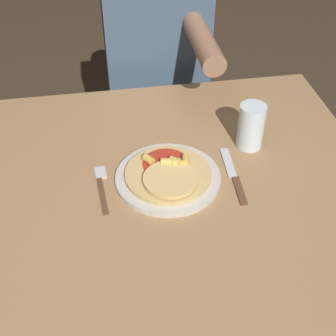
{
  "coord_description": "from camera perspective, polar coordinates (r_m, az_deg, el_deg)",
  "views": [
    {
      "loc": [
        -0.1,
        -0.87,
        1.56
      ],
      "look_at": [
        0.04,
        0.01,
        0.8
      ],
      "focal_mm": 50.0,
      "sensor_mm": 36.0,
      "label": 1
    }
  ],
  "objects": [
    {
      "name": "person_diner",
      "position": [
        1.75,
        -1.34,
        12.65
      ],
      "size": [
        0.36,
        0.52,
        1.26
      ],
      "color": "#2D2D38",
      "rests_on": "ground_plane"
    },
    {
      "name": "dining_table",
      "position": [
        1.26,
        -1.88,
        -5.52
      ],
      "size": [
        1.17,
        0.94,
        0.76
      ],
      "color": "#9E754C",
      "rests_on": "ground_plane"
    },
    {
      "name": "drinking_glass",
      "position": [
        1.29,
        10.09,
        5.04
      ],
      "size": [
        0.07,
        0.07,
        0.13
      ],
      "color": "silver",
      "rests_on": "dining_table"
    },
    {
      "name": "plate",
      "position": [
        1.19,
        0.0,
        -1.2
      ],
      "size": [
        0.27,
        0.27,
        0.01
      ],
      "color": "beige",
      "rests_on": "dining_table"
    },
    {
      "name": "fork",
      "position": [
        1.19,
        -8.09,
        -2.19
      ],
      "size": [
        0.03,
        0.18,
        0.0
      ],
      "color": "brown",
      "rests_on": "dining_table"
    },
    {
      "name": "knife",
      "position": [
        1.22,
        8.01,
        -0.96
      ],
      "size": [
        0.03,
        0.22,
        0.0
      ],
      "color": "brown",
      "rests_on": "dining_table"
    },
    {
      "name": "pizza",
      "position": [
        1.18,
        0.07,
        -0.69
      ],
      "size": [
        0.22,
        0.22,
        0.04
      ],
      "color": "tan",
      "rests_on": "plate"
    }
  ]
}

